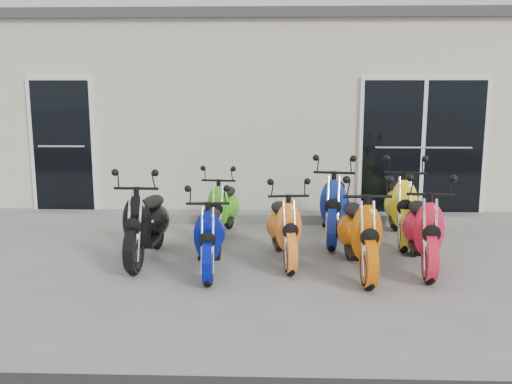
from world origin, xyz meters
TOP-DOWN VIEW (x-y plane):
  - ground at (0.00, 0.00)m, footprint 80.00×80.00m
  - building at (0.00, 5.20)m, footprint 14.00×6.00m
  - roof_cap at (0.00, 5.20)m, footprint 14.20×6.20m
  - front_step at (0.00, 2.02)m, footprint 14.00×0.40m
  - door_left at (-3.20, 2.17)m, footprint 1.07×0.08m
  - door_right at (2.60, 2.17)m, footprint 2.02×0.08m
  - scooter_front_black at (-1.34, -0.12)m, footprint 0.67×1.68m
  - scooter_front_blue at (-0.50, -0.53)m, footprint 0.64×1.53m
  - scooter_front_orange_a at (0.37, -0.13)m, footprint 0.74×1.57m
  - scooter_front_orange_b at (1.24, -0.53)m, footprint 0.68×1.68m
  - scooter_front_red at (2.02, -0.32)m, footprint 0.75×1.68m
  - scooter_back_green at (-0.49, 1.06)m, footprint 0.68×1.53m
  - scooter_back_blue at (1.10, 0.94)m, footprint 0.87×1.79m
  - scooter_back_yellow at (2.03, 0.94)m, footprint 0.83×1.79m

SIDE VIEW (x-z plane):
  - ground at x=0.00m, z-range 0.00..0.00m
  - front_step at x=0.00m, z-range 0.00..0.15m
  - scooter_back_green at x=-0.49m, z-range 0.00..1.09m
  - scooter_front_blue at x=-0.50m, z-range 0.00..1.11m
  - scooter_front_orange_a at x=0.37m, z-range 0.00..1.12m
  - scooter_front_red at x=2.02m, z-range 0.00..1.21m
  - scooter_front_orange_b at x=1.24m, z-range 0.00..1.22m
  - scooter_front_black at x=-1.34m, z-range 0.00..1.22m
  - scooter_back_yellow at x=2.03m, z-range 0.00..1.27m
  - scooter_back_blue at x=1.10m, z-range 0.00..1.27m
  - door_left at x=-3.20m, z-range 0.15..2.37m
  - door_right at x=2.60m, z-range 0.15..2.37m
  - building at x=0.00m, z-range 0.00..3.20m
  - roof_cap at x=0.00m, z-range 3.20..3.36m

